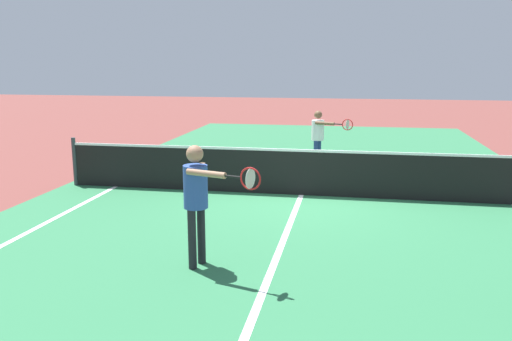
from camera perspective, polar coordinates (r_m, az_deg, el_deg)
The scene contains 6 objects.
ground_plane at distance 10.81m, azimuth 4.99°, elevation -2.70°, with size 60.00×60.00×0.00m, color brown.
court_surface_inbounds at distance 10.81m, azimuth 4.99°, elevation -2.70°, with size 10.62×24.40×0.00m, color #2D7247.
line_center_service at distance 7.77m, azimuth 2.67°, elevation -8.48°, with size 0.10×6.40×0.01m, color white.
net at distance 10.70m, azimuth 5.03°, elevation -0.14°, with size 10.20×0.09×1.07m.
player_near at distance 6.85m, azimuth -6.44°, elevation -2.41°, with size 1.11×0.75×1.65m.
player_far at distance 13.46m, azimuth 6.89°, elevation 4.08°, with size 1.05×0.75×1.49m.
Camera 1 is at (0.97, -10.43, 2.69)m, focal length 36.50 mm.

